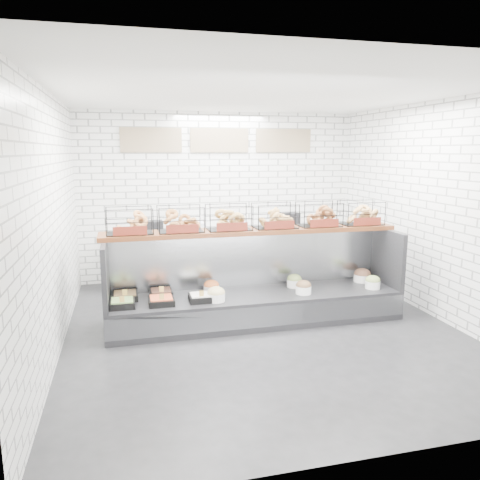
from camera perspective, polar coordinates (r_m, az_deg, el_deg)
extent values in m
plane|color=black|center=(6.31, 2.71, -10.74)|extent=(5.50, 5.50, 0.00)
cube|color=white|center=(8.57, -2.49, 5.34)|extent=(5.00, 0.02, 3.00)
cube|color=white|center=(5.73, -21.87, 1.85)|extent=(0.02, 5.50, 3.00)
cube|color=white|center=(7.06, 22.70, 3.34)|extent=(0.02, 5.50, 3.00)
cube|color=white|center=(5.91, 2.98, 17.46)|extent=(5.00, 5.50, 0.02)
cube|color=tan|center=(8.35, -10.77, 11.89)|extent=(1.05, 0.03, 0.42)
cube|color=tan|center=(8.51, -2.50, 12.04)|extent=(1.05, 0.03, 0.42)
cube|color=tan|center=(8.83, 5.33, 11.96)|extent=(1.05, 0.03, 0.42)
cube|color=black|center=(6.51, 1.96, -8.17)|extent=(4.00, 0.90, 0.40)
cube|color=#93969B|center=(6.11, 3.09, -9.27)|extent=(4.00, 0.03, 0.28)
cube|color=#93969B|center=(6.72, 1.04, -2.22)|extent=(4.00, 0.08, 0.80)
cube|color=black|center=(6.11, -16.11, -3.98)|extent=(0.06, 0.90, 0.80)
cube|color=black|center=(7.12, 17.43, -1.98)|extent=(0.06, 0.90, 0.80)
cube|color=black|center=(6.06, -14.15, -7.55)|extent=(0.31, 0.31, 0.08)
cube|color=#749A4E|center=(6.05, -14.17, -7.23)|extent=(0.26, 0.26, 0.04)
cube|color=gold|center=(5.93, -14.19, -7.04)|extent=(0.06, 0.01, 0.08)
cube|color=black|center=(6.34, -13.83, -6.71)|extent=(0.33, 0.33, 0.08)
cube|color=brown|center=(6.33, -13.84, -6.40)|extent=(0.28, 0.28, 0.04)
cube|color=gold|center=(6.21, -13.86, -6.23)|extent=(0.06, 0.01, 0.08)
cube|color=black|center=(6.06, -9.58, -7.36)|extent=(0.32, 0.32, 0.08)
cube|color=#E55A30|center=(6.05, -9.59, -7.05)|extent=(0.27, 0.27, 0.04)
cube|color=gold|center=(5.93, -9.52, -6.87)|extent=(0.06, 0.01, 0.08)
cube|color=black|center=(6.37, -9.60, -6.45)|extent=(0.30, 0.30, 0.08)
cube|color=brown|center=(6.36, -9.61, -6.15)|extent=(0.25, 0.25, 0.04)
cube|color=gold|center=(6.25, -9.55, -5.94)|extent=(0.06, 0.01, 0.08)
cube|color=black|center=(6.12, -4.85, -7.07)|extent=(0.29, 0.29, 0.08)
cube|color=white|center=(6.11, -4.86, -6.75)|extent=(0.25, 0.25, 0.04)
cube|color=gold|center=(6.00, -4.71, -6.54)|extent=(0.06, 0.01, 0.08)
cylinder|color=white|center=(6.10, -2.92, -6.96)|extent=(0.23, 0.23, 0.11)
ellipsoid|color=tan|center=(6.08, -2.93, -6.42)|extent=(0.23, 0.23, 0.16)
cylinder|color=white|center=(6.43, -3.50, -6.03)|extent=(0.21, 0.21, 0.11)
ellipsoid|color=#C45D29|center=(6.41, -3.51, -5.52)|extent=(0.21, 0.21, 0.15)
cylinder|color=white|center=(6.46, 7.73, -6.03)|extent=(0.21, 0.21, 0.11)
ellipsoid|color=brown|center=(6.44, 7.75, -5.52)|extent=(0.21, 0.21, 0.15)
cylinder|color=white|center=(6.76, 6.63, -5.24)|extent=(0.21, 0.21, 0.11)
ellipsoid|color=olive|center=(6.74, 6.64, -4.75)|extent=(0.21, 0.21, 0.15)
cylinder|color=white|center=(6.91, 15.85, -5.24)|extent=(0.21, 0.21, 0.11)
ellipsoid|color=olive|center=(6.89, 15.88, -4.76)|extent=(0.21, 0.21, 0.14)
cylinder|color=white|center=(7.22, 14.66, -4.49)|extent=(0.25, 0.25, 0.11)
ellipsoid|color=brown|center=(7.20, 14.68, -4.03)|extent=(0.24, 0.24, 0.17)
cube|color=#47200F|center=(6.46, 1.48, 1.13)|extent=(4.10, 0.50, 0.06)
cube|color=black|center=(6.20, -13.32, 2.31)|extent=(0.60, 0.38, 0.34)
cube|color=#601C11|center=(6.01, -13.25, 1.09)|extent=(0.42, 0.02, 0.11)
cube|color=black|center=(6.24, -7.28, 2.57)|extent=(0.60, 0.38, 0.34)
cube|color=#601C11|center=(6.06, -7.03, 1.37)|extent=(0.42, 0.02, 0.11)
cube|color=black|center=(6.35, -1.37, 2.79)|extent=(0.60, 0.38, 0.34)
cube|color=#601C11|center=(6.17, -0.96, 1.62)|extent=(0.42, 0.02, 0.11)
cube|color=black|center=(6.52, 4.28, 2.98)|extent=(0.60, 0.38, 0.34)
cube|color=#601C11|center=(6.35, 4.84, 1.84)|extent=(0.42, 0.02, 0.11)
cube|color=black|center=(6.75, 9.59, 3.13)|extent=(0.60, 0.38, 0.34)
cube|color=#601C11|center=(6.58, 10.26, 2.03)|extent=(0.42, 0.02, 0.11)
cube|color=black|center=(7.04, 14.51, 3.24)|extent=(0.60, 0.38, 0.34)
cube|color=#601C11|center=(6.88, 15.27, 2.19)|extent=(0.42, 0.02, 0.11)
cube|color=#93969B|center=(8.43, -1.99, -1.98)|extent=(4.00, 0.60, 0.90)
cube|color=black|center=(8.12, -10.81, 1.44)|extent=(0.40, 0.30, 0.24)
cube|color=silver|center=(8.27, -5.61, 1.53)|extent=(0.35, 0.28, 0.18)
cylinder|color=red|center=(8.41, 0.20, 1.88)|extent=(0.09, 0.09, 0.22)
cube|color=black|center=(8.67, 6.10, 2.35)|extent=(0.30, 0.30, 0.30)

